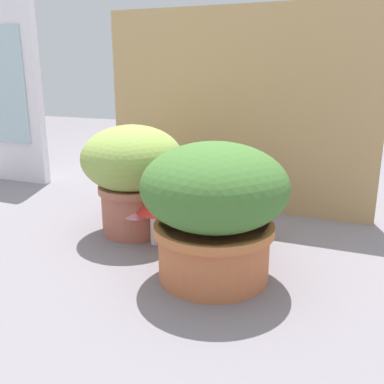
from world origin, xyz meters
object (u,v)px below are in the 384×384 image
(grass_planter, at_px, (133,171))
(mushroom_ornament_red, at_px, (156,206))
(mushroom_ornament_pink, at_px, (137,212))
(leafy_planter, at_px, (214,206))
(cat, at_px, (236,202))

(grass_planter, height_order, mushroom_ornament_red, grass_planter)
(grass_planter, distance_m, mushroom_ornament_pink, 0.14)
(leafy_planter, relative_size, cat, 1.11)
(leafy_planter, distance_m, mushroom_ornament_pink, 0.37)
(mushroom_ornament_red, bearing_deg, cat, 35.56)
(leafy_planter, xyz_separation_m, mushroom_ornament_pink, (-0.32, 0.15, -0.11))
(grass_planter, xyz_separation_m, leafy_planter, (0.37, -0.22, -0.01))
(grass_planter, height_order, leafy_planter, same)
(leafy_planter, relative_size, mushroom_ornament_pink, 2.85)
(cat, bearing_deg, mushroom_ornament_red, -144.44)
(grass_planter, height_order, mushroom_ornament_pink, grass_planter)
(cat, bearing_deg, leafy_planter, -84.48)
(leafy_planter, bearing_deg, cat, 95.52)
(grass_planter, xyz_separation_m, cat, (0.34, 0.10, -0.10))
(cat, bearing_deg, grass_planter, -163.97)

